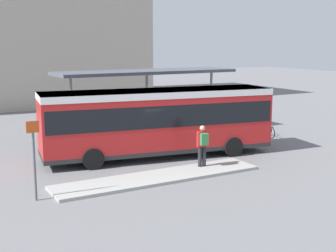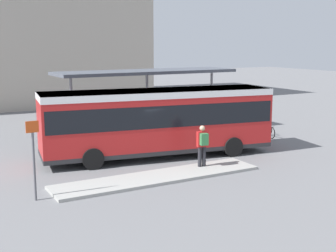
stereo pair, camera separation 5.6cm
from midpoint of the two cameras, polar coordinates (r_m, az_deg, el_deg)
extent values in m
plane|color=slate|center=(22.50, -1.28, -3.74)|extent=(120.00, 120.00, 0.00)
cube|color=#9E9E99|center=(18.94, -1.16, -6.25)|extent=(8.76, 1.80, 0.12)
cube|color=red|center=(22.14, -1.30, 0.73)|extent=(11.17, 4.23, 2.86)
cube|color=white|center=(21.96, -1.31, 4.02)|extent=(11.19, 4.25, 0.30)
cube|color=black|center=(22.08, -1.30, 1.61)|extent=(10.96, 4.22, 1.00)
cube|color=black|center=(24.38, 10.87, 2.25)|extent=(0.45, 2.29, 1.10)
cube|color=#28282B|center=(22.39, -1.29, -2.63)|extent=(11.18, 4.24, 0.20)
cylinder|color=black|center=(24.73, 5.22, -1.37)|extent=(0.98, 0.43, 0.95)
cylinder|color=black|center=(22.64, 7.84, -2.52)|extent=(0.98, 0.43, 0.95)
cylinder|color=black|center=(22.71, -10.39, -2.55)|extent=(0.98, 0.43, 0.95)
cylinder|color=black|center=(20.41, -9.20, -3.97)|extent=(0.98, 0.43, 0.95)
cylinder|color=#232328|center=(20.22, 3.84, -3.74)|extent=(0.16, 0.16, 0.88)
cylinder|color=#232328|center=(20.30, 4.35, -3.69)|extent=(0.16, 0.16, 0.88)
cube|color=#B21E1E|center=(20.09, 4.12, -1.60)|extent=(0.47, 0.32, 0.66)
cube|color=#337542|center=(19.88, 4.37, -1.63)|extent=(0.36, 0.27, 0.50)
sphere|color=tan|center=(20.00, 4.14, -0.28)|extent=(0.24, 0.24, 0.24)
torus|color=black|center=(27.19, 12.40, -0.81)|extent=(0.11, 0.69, 0.69)
torus|color=black|center=(27.93, 11.28, -0.48)|extent=(0.11, 0.69, 0.69)
cylinder|color=black|center=(27.52, 11.85, -0.18)|extent=(0.11, 0.72, 0.04)
cylinder|color=black|center=(27.66, 11.64, -0.24)|extent=(0.04, 0.04, 0.34)
cube|color=black|center=(27.63, 11.66, 0.11)|extent=(0.09, 0.19, 0.04)
cylinder|color=black|center=(27.21, 12.31, -0.14)|extent=(0.48, 0.08, 0.03)
torus|color=black|center=(28.00, 11.90, -0.41)|extent=(0.17, 0.74, 0.75)
torus|color=black|center=(28.64, 10.32, -0.12)|extent=(0.17, 0.74, 0.75)
cylinder|color=silver|center=(28.27, 11.12, 0.23)|extent=(0.17, 0.79, 0.04)
cylinder|color=silver|center=(28.40, 10.83, 0.15)|extent=(0.04, 0.04, 0.37)
cube|color=black|center=(28.37, 10.84, 0.52)|extent=(0.10, 0.19, 0.04)
cylinder|color=silver|center=(28.00, 11.76, 0.29)|extent=(0.48, 0.11, 0.03)
cube|color=#4C515B|center=(27.67, -2.68, 6.62)|extent=(10.88, 2.87, 0.18)
cylinder|color=gray|center=(26.11, -11.74, 2.03)|extent=(0.16, 0.16, 3.60)
cylinder|color=gray|center=(30.21, 5.21, 3.29)|extent=(0.16, 0.16, 3.60)
cylinder|color=gray|center=(27.85, -2.65, 2.73)|extent=(0.16, 0.16, 3.60)
cylinder|color=#4C4C51|center=(16.75, -16.04, -4.82)|extent=(0.08, 0.08, 2.40)
cube|color=#D84C19|center=(16.45, -16.28, -0.10)|extent=(0.44, 0.03, 0.40)
camera|label=1|loc=(0.03, -90.07, -0.01)|focal=50.00mm
camera|label=2|loc=(0.03, 89.93, 0.01)|focal=50.00mm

